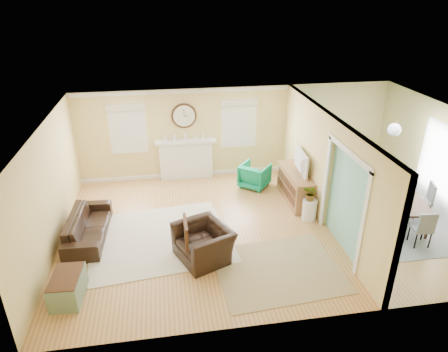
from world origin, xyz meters
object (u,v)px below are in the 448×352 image
Objects in this scene: green_chair at (255,175)px; credenza at (296,186)px; sofa at (88,226)px; eames_chair at (204,243)px; dining_table at (398,208)px.

credenza is (0.89, -0.93, 0.06)m from green_chair.
eames_chair is (2.45, -1.14, 0.07)m from sofa.
sofa is 5.20m from credenza.
credenza is at bearing 105.08° from eames_chair.
sofa is 7.20m from dining_table.
eames_chair reaches higher than green_chair.
credenza is at bearing -77.14° from sofa.
dining_table is (2.08, -1.33, -0.08)m from credenza.
dining_table is at bearing 75.99° from eames_chair.
dining_table is (2.97, -2.26, -0.02)m from green_chair.
sofa is 1.21× the size of credenza.
credenza is at bearing 173.00° from green_chair.
credenza is at bearing 69.26° from dining_table.
eames_chair is at bearing 98.78° from green_chair.
green_chair is at bearing -63.64° from sofa.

